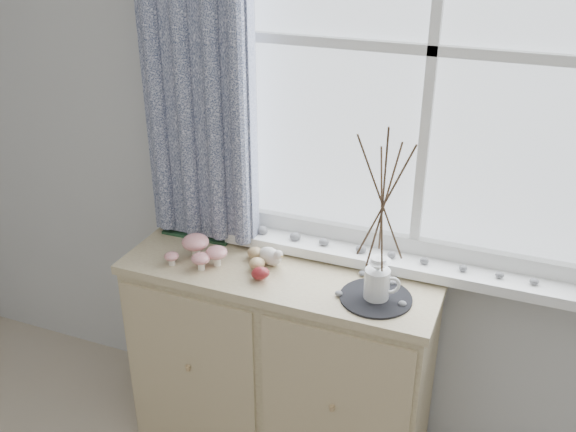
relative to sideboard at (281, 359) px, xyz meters
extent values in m
cube|color=silver|center=(0.15, 0.25, 0.87)|extent=(4.00, 0.04, 2.60)
cube|color=silver|center=(0.45, 0.25, 1.22)|extent=(1.30, 0.01, 1.40)
cube|color=white|center=(0.45, 0.17, 0.45)|extent=(1.45, 0.16, 0.04)
cube|color=#0A1437|center=(-0.37, 0.12, 1.25)|extent=(0.44, 0.06, 1.61)
cube|color=#C4B789|center=(0.00, 0.01, -0.02)|extent=(1.17, 0.43, 0.81)
cube|color=#C4B789|center=(0.00, 0.01, 0.41)|extent=(1.20, 0.45, 0.03)
cube|color=tan|center=(-0.29, -0.22, -0.02)|extent=(0.55, 0.01, 0.75)
cube|color=tan|center=(0.29, -0.22, -0.02)|extent=(0.55, 0.01, 0.75)
cylinder|color=white|center=(-0.33, -0.04, 0.46)|extent=(0.03, 0.03, 0.07)
ellipsoid|color=#AA0506|center=(-0.33, -0.04, 0.49)|extent=(0.10, 0.10, 0.06)
cylinder|color=white|center=(-0.27, -0.11, 0.45)|extent=(0.03, 0.03, 0.05)
ellipsoid|color=#AA0506|center=(-0.27, -0.11, 0.47)|extent=(0.07, 0.07, 0.04)
cylinder|color=white|center=(-0.39, -0.12, 0.44)|extent=(0.03, 0.03, 0.04)
ellipsoid|color=#AA0506|center=(-0.39, -0.12, 0.46)|extent=(0.06, 0.06, 0.03)
cylinder|color=white|center=(-0.23, -0.06, 0.45)|extent=(0.03, 0.03, 0.05)
ellipsoid|color=#AA0506|center=(-0.23, -0.06, 0.48)|extent=(0.08, 0.08, 0.05)
ellipsoid|color=#A2855A|center=(-0.08, -0.04, 0.45)|extent=(0.06, 0.05, 0.07)
ellipsoid|color=#A2855A|center=(-0.12, 0.03, 0.45)|extent=(0.06, 0.05, 0.07)
ellipsoid|color=maroon|center=(-0.04, -0.10, 0.45)|extent=(0.06, 0.05, 0.07)
cylinder|color=black|center=(0.38, -0.06, 0.43)|extent=(0.25, 0.25, 0.01)
cylinder|color=white|center=(0.38, -0.06, 0.49)|extent=(0.12, 0.12, 0.11)
cone|color=white|center=(0.38, -0.06, 0.56)|extent=(0.09, 0.09, 0.04)
cylinder|color=white|center=(0.38, -0.06, 0.58)|extent=(0.05, 0.05, 0.02)
torus|color=white|center=(0.43, -0.06, 0.49)|extent=(0.07, 0.04, 0.07)
ellipsoid|color=gray|center=(0.26, -0.09, 0.43)|extent=(0.03, 0.03, 0.02)
ellipsoid|color=gray|center=(0.30, 0.07, 0.43)|extent=(0.03, 0.03, 0.02)
ellipsoid|color=gray|center=(0.48, -0.07, 0.43)|extent=(0.03, 0.03, 0.02)
ellipsoid|color=gray|center=(0.18, 0.11, 0.43)|extent=(0.03, 0.03, 0.02)
ellipsoid|color=gray|center=(0.42, 0.05, 0.43)|extent=(0.03, 0.03, 0.02)
camera|label=1|loc=(0.79, -1.90, 1.66)|focal=40.00mm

